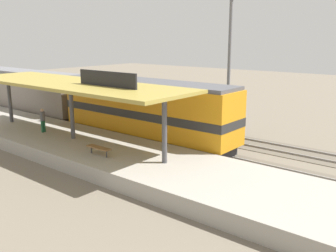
# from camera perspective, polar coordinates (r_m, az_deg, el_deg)

# --- Properties ---
(ground_plane) EXTENTS (120.00, 120.00, 0.00)m
(ground_plane) POSITION_cam_1_polar(r_m,az_deg,el_deg) (30.56, -4.18, -0.98)
(ground_plane) COLOR #706656
(track_near) EXTENTS (3.20, 110.00, 0.16)m
(track_near) POSITION_cam_1_polar(r_m,az_deg,el_deg) (29.18, -6.88, -1.67)
(track_near) COLOR #5F5649
(track_near) RESTS_ON ground
(track_far) EXTENTS (3.20, 110.00, 0.16)m
(track_far) POSITION_cam_1_polar(r_m,az_deg,el_deg) (32.43, -1.04, -0.05)
(track_far) COLOR #5F5649
(track_far) RESTS_ON ground
(platform) EXTENTS (6.00, 44.00, 0.90)m
(platform) POSITION_cam_1_polar(r_m,az_deg,el_deg) (26.21, -14.14, -2.77)
(platform) COLOR #9E998E
(platform) RESTS_ON ground
(station_canopy) EXTENTS (5.20, 18.00, 4.70)m
(station_canopy) POSITION_cam_1_polar(r_m,az_deg,el_deg) (25.34, -14.53, 6.11)
(station_canopy) COLOR #47474C
(station_canopy) RESTS_ON platform
(platform_bench) EXTENTS (0.44, 1.70, 0.50)m
(platform_bench) POSITION_cam_1_polar(r_m,az_deg,el_deg) (21.92, -10.50, -3.30)
(platform_bench) COLOR #333338
(platform_bench) RESTS_ON platform
(locomotive) EXTENTS (2.93, 14.43, 4.44)m
(locomotive) POSITION_cam_1_polar(r_m,az_deg,el_deg) (26.99, -3.43, 2.36)
(locomotive) COLOR #28282D
(locomotive) RESTS_ON track_near
(passenger_carriage_front) EXTENTS (2.90, 20.00, 4.24)m
(passenger_carriage_front) POSITION_cam_1_polar(r_m,az_deg,el_deg) (41.22, -22.29, 5.06)
(passenger_carriage_front) COLOR #28282D
(passenger_carriage_front) RESTS_ON track_near
(freight_car) EXTENTS (2.80, 12.00, 3.54)m
(freight_car) POSITION_cam_1_polar(r_m,az_deg,el_deg) (31.51, 0.11, 3.16)
(freight_car) COLOR #28282D
(freight_car) RESTS_ON track_far
(light_mast) EXTENTS (1.10, 1.10, 11.70)m
(light_mast) POSITION_cam_1_polar(r_m,az_deg,el_deg) (31.52, 9.50, 14.72)
(light_mast) COLOR slate
(light_mast) RESTS_ON ground
(person_waiting) EXTENTS (0.34, 0.34, 1.71)m
(person_waiting) POSITION_cam_1_polar(r_m,az_deg,el_deg) (28.18, -18.52, 1.00)
(person_waiting) COLOR #23603D
(person_waiting) RESTS_ON platform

